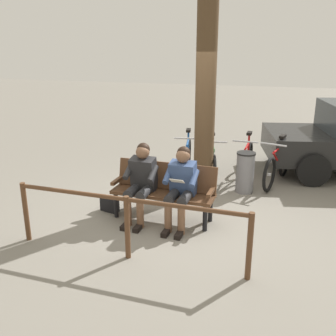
# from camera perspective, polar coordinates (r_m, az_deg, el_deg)

# --- Properties ---
(ground_plane) EXTENTS (40.00, 40.00, 0.00)m
(ground_plane) POSITION_cam_1_polar(r_m,az_deg,el_deg) (6.18, 1.72, -7.33)
(ground_plane) COLOR slate
(bench) EXTENTS (1.62, 0.56, 0.87)m
(bench) POSITION_cam_1_polar(r_m,az_deg,el_deg) (6.00, -0.54, -2.84)
(bench) COLOR #51331E
(bench) RESTS_ON ground
(person_reading) EXTENTS (0.50, 0.78, 1.20)m
(person_reading) POSITION_cam_1_polar(r_m,az_deg,el_deg) (5.71, 1.94, -2.28)
(person_reading) COLOR #334772
(person_reading) RESTS_ON ground
(person_companion) EXTENTS (0.50, 0.78, 1.20)m
(person_companion) POSITION_cam_1_polar(r_m,az_deg,el_deg) (5.91, -3.99, -1.58)
(person_companion) COLOR #262628
(person_companion) RESTS_ON ground
(handbag) EXTENTS (0.33, 0.22, 0.24)m
(handbag) POSITION_cam_1_polar(r_m,az_deg,el_deg) (6.43, -8.61, -5.31)
(handbag) COLOR black
(handbag) RESTS_ON ground
(tree_trunk) EXTENTS (0.36, 0.36, 3.60)m
(tree_trunk) POSITION_cam_1_polar(r_m,az_deg,el_deg) (6.89, 5.57, 10.91)
(tree_trunk) COLOR #4C3823
(tree_trunk) RESTS_ON ground
(litter_bin) EXTENTS (0.34, 0.34, 0.76)m
(litter_bin) POSITION_cam_1_polar(r_m,az_deg,el_deg) (7.22, 11.31, -0.62)
(litter_bin) COLOR slate
(litter_bin) RESTS_ON ground
(bicycle_orange) EXTENTS (0.60, 1.64, 0.94)m
(bicycle_orange) POSITION_cam_1_polar(r_m,az_deg,el_deg) (7.80, 15.85, 0.30)
(bicycle_orange) COLOR black
(bicycle_orange) RESTS_ON ground
(bicycle_silver) EXTENTS (0.48, 1.68, 0.94)m
(bicycle_silver) POSITION_cam_1_polar(r_m,az_deg,el_deg) (7.91, 11.50, 0.88)
(bicycle_silver) COLOR black
(bicycle_silver) RESTS_ON ground
(bicycle_red) EXTENTS (0.56, 1.65, 0.94)m
(bicycle_red) POSITION_cam_1_polar(r_m,az_deg,el_deg) (7.78, 6.51, 0.85)
(bicycle_red) COLOR black
(bicycle_red) RESTS_ON ground
(bicycle_green) EXTENTS (0.48, 1.67, 0.94)m
(bicycle_green) POSITION_cam_1_polar(r_m,az_deg,el_deg) (8.02, 2.90, 1.46)
(bicycle_green) COLOR black
(bicycle_green) RESTS_ON ground
(railing_fence) EXTENTS (3.12, 0.18, 0.85)m
(railing_fence) POSITION_cam_1_polar(r_m,az_deg,el_deg) (4.88, -6.10, -7.00)
(railing_fence) COLOR #51331E
(railing_fence) RESTS_ON ground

